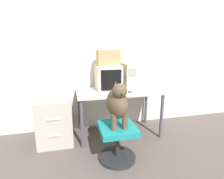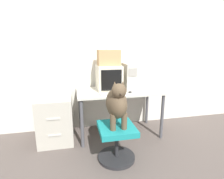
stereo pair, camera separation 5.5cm
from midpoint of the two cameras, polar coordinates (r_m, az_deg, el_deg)
The scene contains 11 objects.
ground_plane at distance 2.85m, azimuth 4.68°, elevation -17.21°, with size 12.00×12.00×0.00m, color #564C47.
wall_back at distance 3.18m, azimuth 1.08°, elevation 10.85°, with size 8.00×0.05×2.60m.
desk at distance 2.89m, azimuth 2.93°, elevation -2.08°, with size 1.37×0.70×0.77m.
crt_monitor at distance 2.86m, azimuth -0.52°, elevation 3.86°, with size 0.39×0.44×0.40m.
pc_tower at distance 2.96m, azimuth 5.81°, elevation 4.42°, with size 0.18×0.47×0.43m.
keyboard at distance 2.61m, azimuth 0.98°, elevation -1.35°, with size 0.40×0.16×0.03m.
computer_mouse at distance 2.71m, azimuth 6.50°, elevation -0.82°, with size 0.06×0.04×0.03m.
office_chair at distance 2.38m, azimuth 2.18°, elevation -16.15°, with size 0.50×0.50×0.47m.
dog at distance 2.18m, azimuth 2.28°, elevation -4.27°, with size 0.26×0.48×0.60m.
filing_cabinet at distance 2.92m, azimuth -17.30°, elevation -9.11°, with size 0.52×0.62×0.72m.
cardboard_box at distance 2.83m, azimuth -0.55°, elevation 10.36°, with size 0.35×0.25×0.25m.
Camera 2 is at (-0.71, -2.33, 1.47)m, focal length 28.00 mm.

